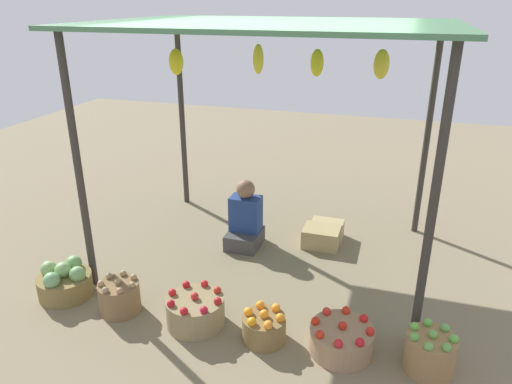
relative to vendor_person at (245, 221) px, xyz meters
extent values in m
plane|color=#7F7257|center=(0.34, -0.13, -0.30)|extent=(14.00, 14.00, 0.00)
cylinder|color=#38332D|center=(-1.18, -1.20, 0.90)|extent=(0.07, 0.07, 2.39)
cylinder|color=#38332D|center=(1.85, -1.20, 0.90)|extent=(0.07, 0.07, 2.39)
cylinder|color=#38332D|center=(-1.18, 0.94, 0.90)|extent=(0.07, 0.07, 2.39)
cylinder|color=#38332D|center=(1.85, 0.94, 0.90)|extent=(0.07, 0.07, 2.39)
cube|color=#4C7F55|center=(0.34, -0.13, 2.11)|extent=(3.33, 2.45, 0.04)
ellipsoid|color=yellow|center=(-0.66, -0.16, 1.74)|extent=(0.14, 0.14, 0.26)
ellipsoid|color=yellow|center=(0.06, 0.29, 1.74)|extent=(0.11, 0.11, 0.31)
ellipsoid|color=yellow|center=(0.70, 0.17, 1.74)|extent=(0.13, 0.13, 0.27)
ellipsoid|color=yellow|center=(1.31, 0.26, 1.74)|extent=(0.15, 0.15, 0.28)
cube|color=#414042|center=(0.00, -0.03, -0.21)|extent=(0.36, 0.44, 0.18)
cube|color=navy|center=(0.00, 0.02, 0.08)|extent=(0.34, 0.22, 0.40)
sphere|color=#845E46|center=(0.00, 0.02, 0.38)|extent=(0.21, 0.21, 0.21)
cylinder|color=olive|center=(-1.31, -1.46, -0.19)|extent=(0.50, 0.50, 0.21)
sphere|color=#83AE65|center=(-1.31, -1.46, -0.03)|extent=(0.15, 0.15, 0.15)
sphere|color=#70A05F|center=(-1.15, -1.46, -0.04)|extent=(0.15, 0.15, 0.15)
sphere|color=#72A85E|center=(-1.31, -1.30, -0.04)|extent=(0.15, 0.15, 0.15)
sphere|color=#7DA961|center=(-1.47, -1.46, -0.04)|extent=(0.15, 0.15, 0.15)
sphere|color=#72A76A|center=(-1.31, -1.62, -0.04)|extent=(0.15, 0.15, 0.15)
cylinder|color=brown|center=(-0.68, -1.53, -0.16)|extent=(0.36, 0.36, 0.28)
sphere|color=#9B8760|center=(-0.68, -1.53, 0.01)|extent=(0.06, 0.06, 0.06)
sphere|color=#9F885A|center=(-0.53, -1.53, 0.00)|extent=(0.06, 0.06, 0.06)
sphere|color=#A77F58|center=(-0.59, -1.41, 0.00)|extent=(0.06, 0.06, 0.06)
sphere|color=#9B8155|center=(-0.71, -1.39, 0.00)|extent=(0.06, 0.06, 0.06)
sphere|color=#957D56|center=(-0.81, -1.46, 0.00)|extent=(0.06, 0.06, 0.06)
sphere|color=tan|center=(-0.81, -1.59, 0.00)|extent=(0.06, 0.06, 0.06)
sphere|color=#957B5C|center=(-0.71, -1.67, 0.00)|extent=(0.06, 0.06, 0.06)
sphere|color=#A37659|center=(-0.59, -1.64, 0.00)|extent=(0.06, 0.06, 0.06)
cylinder|color=#8C7A53|center=(0.05, -1.50, -0.17)|extent=(0.50, 0.50, 0.26)
sphere|color=red|center=(0.05, -1.50, -0.02)|extent=(0.07, 0.07, 0.07)
sphere|color=#AB1C21|center=(0.26, -1.50, -0.02)|extent=(0.07, 0.07, 0.07)
sphere|color=#AE251C|center=(0.20, -1.35, -0.02)|extent=(0.07, 0.07, 0.07)
sphere|color=red|center=(0.05, -1.29, -0.02)|extent=(0.07, 0.07, 0.07)
sphere|color=#B0171B|center=(-0.10, -1.35, -0.02)|extent=(0.07, 0.07, 0.07)
sphere|color=red|center=(-0.16, -1.50, -0.02)|extent=(0.07, 0.07, 0.07)
sphere|color=#B21721|center=(-0.10, -1.65, -0.02)|extent=(0.07, 0.07, 0.07)
sphere|color=red|center=(0.05, -1.71, -0.02)|extent=(0.07, 0.07, 0.07)
sphere|color=#B5182B|center=(0.20, -1.65, -0.02)|extent=(0.07, 0.07, 0.07)
cylinder|color=brown|center=(0.67, -1.52, -0.19)|extent=(0.36, 0.36, 0.22)
sphere|color=orange|center=(0.67, -1.52, -0.05)|extent=(0.08, 0.08, 0.08)
sphere|color=orange|center=(0.81, -1.52, -0.05)|extent=(0.08, 0.08, 0.08)
sphere|color=orange|center=(0.74, -1.40, -0.05)|extent=(0.08, 0.08, 0.08)
sphere|color=orange|center=(0.60, -1.40, -0.05)|extent=(0.08, 0.08, 0.08)
sphere|color=orange|center=(0.54, -1.52, -0.05)|extent=(0.08, 0.08, 0.08)
sphere|color=orange|center=(0.60, -1.64, -0.05)|extent=(0.08, 0.08, 0.08)
sphere|color=orange|center=(0.74, -1.64, -0.05)|extent=(0.08, 0.08, 0.08)
cylinder|color=#9E7C5B|center=(1.30, -1.47, -0.19)|extent=(0.51, 0.51, 0.22)
sphere|color=red|center=(1.30, -1.47, -0.05)|extent=(0.07, 0.07, 0.07)
sphere|color=red|center=(1.51, -1.47, -0.06)|extent=(0.07, 0.07, 0.07)
sphere|color=red|center=(1.45, -1.32, -0.06)|extent=(0.07, 0.07, 0.07)
sphere|color=red|center=(1.30, -1.25, -0.06)|extent=(0.07, 0.07, 0.07)
sphere|color=red|center=(1.15, -1.32, -0.06)|extent=(0.07, 0.07, 0.07)
sphere|color=red|center=(1.09, -1.47, -0.06)|extent=(0.07, 0.07, 0.07)
sphere|color=red|center=(1.15, -1.62, -0.06)|extent=(0.07, 0.07, 0.07)
sphere|color=red|center=(1.30, -1.68, -0.06)|extent=(0.07, 0.07, 0.07)
sphere|color=red|center=(1.45, -1.62, -0.06)|extent=(0.07, 0.07, 0.07)
cylinder|color=#A3794C|center=(1.96, -1.47, -0.15)|extent=(0.37, 0.37, 0.30)
sphere|color=#67A949|center=(1.96, -1.47, 0.03)|extent=(0.07, 0.07, 0.07)
sphere|color=#67BA46|center=(2.11, -1.47, 0.02)|extent=(0.07, 0.07, 0.07)
sphere|color=#68AA50|center=(2.05, -1.36, 0.02)|extent=(0.07, 0.07, 0.07)
sphere|color=#62B547|center=(1.93, -1.33, 0.02)|extent=(0.07, 0.07, 0.07)
sphere|color=#68B544|center=(1.83, -1.41, 0.02)|extent=(0.07, 0.07, 0.07)
sphere|color=#64AC48|center=(1.83, -1.54, 0.02)|extent=(0.07, 0.07, 0.07)
sphere|color=#68AA4F|center=(1.93, -1.62, 0.02)|extent=(0.07, 0.07, 0.07)
sphere|color=#6AA94E|center=(2.05, -1.59, 0.02)|extent=(0.07, 0.07, 0.07)
cube|color=tan|center=(0.83, 0.24, -0.19)|extent=(0.41, 0.33, 0.22)
cube|color=tan|center=(0.86, 0.42, -0.20)|extent=(0.37, 0.32, 0.20)
camera|label=1|loc=(1.57, -4.62, 2.34)|focal=33.65mm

